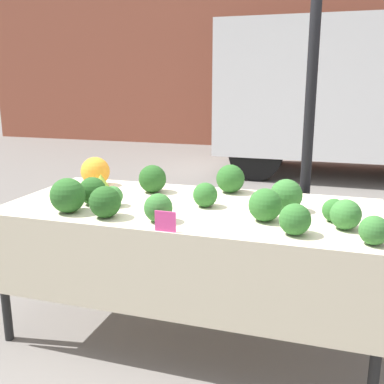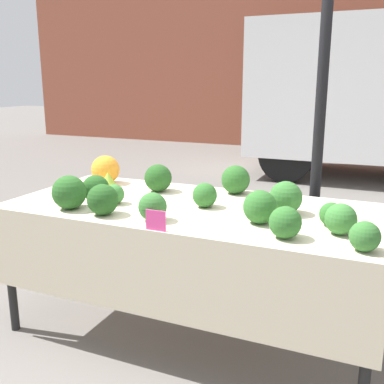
% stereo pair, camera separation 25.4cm
% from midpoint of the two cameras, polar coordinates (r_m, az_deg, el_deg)
% --- Properties ---
extents(ground_plane, '(40.00, 40.00, 0.00)m').
position_cam_midpoint_polar(ground_plane, '(2.87, -2.65, -17.08)').
color(ground_plane, slate).
extents(tent_pole, '(0.07, 0.07, 2.35)m').
position_cam_midpoint_polar(tent_pole, '(3.03, 12.28, 7.84)').
color(tent_pole, black).
rests_on(tent_pole, ground_plane).
extents(parked_truck, '(4.08, 1.87, 2.37)m').
position_cam_midpoint_polar(parked_truck, '(7.46, 17.97, 11.63)').
color(parked_truck, white).
rests_on(parked_truck, ground_plane).
extents(market_table, '(2.11, 0.97, 0.79)m').
position_cam_midpoint_polar(market_table, '(2.52, -3.34, -4.00)').
color(market_table, beige).
rests_on(market_table, ground_plane).
extents(orange_cauliflower, '(0.19, 0.19, 0.19)m').
position_cam_midpoint_polar(orange_cauliflower, '(3.13, -14.47, 2.53)').
color(orange_cauliflower, orange).
rests_on(orange_cauliflower, market_table).
extents(romanesco_head, '(0.15, 0.15, 0.12)m').
position_cam_midpoint_polar(romanesco_head, '(2.92, -13.93, 1.03)').
color(romanesco_head, '#93B238').
rests_on(romanesco_head, market_table).
extents(broccoli_head_0, '(0.14, 0.14, 0.14)m').
position_cam_midpoint_polar(broccoli_head_0, '(2.51, -1.20, -0.40)').
color(broccoli_head_0, '#2D6628').
rests_on(broccoli_head_0, market_table).
extents(broccoli_head_1, '(0.17, 0.17, 0.17)m').
position_cam_midpoint_polar(broccoli_head_1, '(2.26, 6.13, -1.69)').
color(broccoli_head_1, '#2D6628').
rests_on(broccoli_head_1, market_table).
extents(broccoli_head_2, '(0.15, 0.15, 0.15)m').
position_cam_midpoint_polar(broccoli_head_2, '(2.21, 15.88, -2.81)').
color(broccoli_head_2, '#387533').
rests_on(broccoli_head_2, market_table).
extents(broccoli_head_3, '(0.18, 0.18, 0.18)m').
position_cam_midpoint_polar(broccoli_head_3, '(2.46, 9.01, -0.44)').
color(broccoli_head_3, '#336B2D').
rests_on(broccoli_head_3, market_table).
extents(broccoli_head_4, '(0.18, 0.18, 0.18)m').
position_cam_midpoint_polar(broccoli_head_4, '(2.87, -7.58, 1.65)').
color(broccoli_head_4, '#23511E').
rests_on(broccoli_head_4, market_table).
extents(broccoli_head_5, '(0.13, 0.13, 0.13)m').
position_cam_midpoint_polar(broccoli_head_5, '(2.04, 18.88, -4.69)').
color(broccoli_head_5, '#336B2D').
rests_on(broccoli_head_5, market_table).
extents(broccoli_head_6, '(0.19, 0.19, 0.19)m').
position_cam_midpoint_polar(broccoli_head_6, '(2.53, -18.32, -0.45)').
color(broccoli_head_6, '#285B23').
rests_on(broccoli_head_6, market_table).
extents(broccoli_head_7, '(0.16, 0.16, 0.16)m').
position_cam_midpoint_polar(broccoli_head_7, '(2.65, -15.22, 0.11)').
color(broccoli_head_7, '#23511E').
rests_on(broccoli_head_7, market_table).
extents(broccoli_head_8, '(0.17, 0.17, 0.17)m').
position_cam_midpoint_polar(broccoli_head_8, '(2.38, -14.01, -1.28)').
color(broccoli_head_8, '#23511E').
rests_on(broccoli_head_8, market_table).
extents(broccoli_head_9, '(0.12, 0.12, 0.12)m').
position_cam_midpoint_polar(broccoli_head_9, '(2.33, 14.65, -2.30)').
color(broccoli_head_9, '#2D6628').
rests_on(broccoli_head_9, market_table).
extents(broccoli_head_10, '(0.15, 0.15, 0.15)m').
position_cam_midpoint_polar(broccoli_head_10, '(2.26, -7.52, -2.04)').
color(broccoli_head_10, '#336B2D').
rests_on(broccoli_head_10, market_table).
extents(broccoli_head_11, '(0.11, 0.11, 0.11)m').
position_cam_midpoint_polar(broccoli_head_11, '(2.60, -12.80, -0.56)').
color(broccoli_head_11, '#387533').
rests_on(broccoli_head_11, market_table).
extents(broccoli_head_12, '(0.15, 0.15, 0.15)m').
position_cam_midpoint_polar(broccoli_head_12, '(2.08, 9.57, -3.50)').
color(broccoli_head_12, '#2D6628').
rests_on(broccoli_head_12, market_table).
extents(broccoli_head_13, '(0.18, 0.18, 0.18)m').
position_cam_midpoint_polar(broccoli_head_13, '(2.84, 2.36, 1.67)').
color(broccoli_head_13, '#285B23').
rests_on(broccoli_head_13, market_table).
extents(price_sign, '(0.10, 0.01, 0.10)m').
position_cam_midpoint_polar(price_sign, '(2.12, -6.85, -3.79)').
color(price_sign, '#EF4793').
rests_on(price_sign, market_table).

